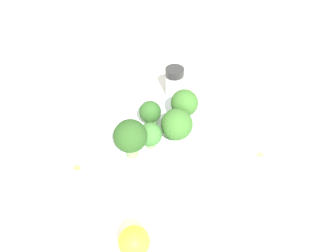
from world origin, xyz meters
name	(u,v)px	position (x,y,z in m)	size (l,w,h in m)	color
ground_plane	(168,160)	(0.00, 0.00, 0.00)	(3.00, 3.00, 0.00)	silver
bowl	(168,151)	(0.00, 0.00, 0.02)	(0.22, 0.22, 0.05)	silver
broccoli_floret_0	(184,104)	(0.05, -0.03, 0.08)	(0.04, 0.04, 0.06)	#84AD66
broccoli_floret_1	(177,125)	(0.01, -0.01, 0.08)	(0.05, 0.05, 0.05)	#7A9E5B
broccoli_floret_2	(150,135)	(-0.01, 0.03, 0.07)	(0.04, 0.04, 0.04)	#7A9E5B
broccoli_floret_3	(130,137)	(-0.02, 0.06, 0.09)	(0.05, 0.05, 0.07)	#84AD66
broccoli_floret_4	(150,113)	(0.04, 0.02, 0.07)	(0.04, 0.04, 0.04)	#7A9E5B
pepper_shaker	(174,82)	(0.17, -0.03, 0.03)	(0.04, 0.04, 0.07)	silver
lemon_wedge	(134,242)	(-0.15, 0.06, 0.02)	(0.04, 0.04, 0.04)	yellow
almond_crumb_0	(261,154)	(-0.01, -0.16, 0.00)	(0.01, 0.01, 0.01)	tan
almond_crumb_1	(179,105)	(0.14, -0.04, 0.00)	(0.01, 0.01, 0.01)	#AD7F4C
almond_crumb_2	(77,167)	(0.00, 0.15, 0.00)	(0.01, 0.01, 0.01)	#AD7F4C
almond_crumb_3	(75,169)	(0.00, 0.15, 0.00)	(0.01, 0.01, 0.01)	#AD7F4C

